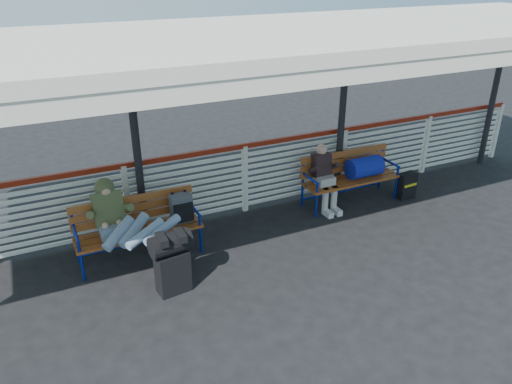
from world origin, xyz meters
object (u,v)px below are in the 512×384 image
companion_person (325,177)px  luggage_stack (172,260)px  traveler_man (131,226)px  suitcase_side (406,185)px  bench_left (149,219)px  bench_right (357,170)px

companion_person → luggage_stack: bearing=-158.6°
traveler_man → suitcase_side: bearing=2.6°
bench_left → companion_person: bearing=3.3°
bench_left → companion_person: (3.12, 0.18, 0.01)m
bench_right → bench_left: bearing=-177.3°
luggage_stack → bench_left: 1.04m
bench_right → companion_person: 0.69m
bench_right → companion_person: size_ratio=1.57×
suitcase_side → bench_left: bearing=174.5°
bench_left → traveler_man: size_ratio=1.10×
bench_right → suitcase_side: bench_right is taller
bench_left → bench_right: size_ratio=1.00×
traveler_man → suitcase_side: size_ratio=3.42×
bench_left → luggage_stack: bearing=-88.9°
bench_left → bench_right: same height
bench_right → luggage_stack: bearing=-162.2°
bench_left → companion_person: size_ratio=1.57×
bench_left → companion_person: 3.12m
luggage_stack → companion_person: 3.33m
bench_left → suitcase_side: size_ratio=3.76×
traveler_man → companion_person: 3.48m
luggage_stack → suitcase_side: luggage_stack is taller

